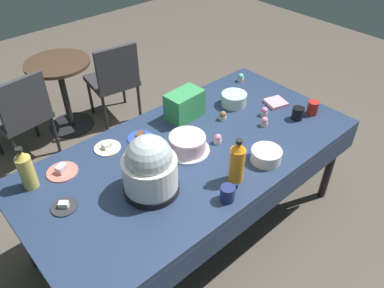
{
  "coord_description": "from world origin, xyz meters",
  "views": [
    {
      "loc": [
        -1.24,
        -1.39,
        2.27
      ],
      "look_at": [
        0.0,
        0.0,
        0.8
      ],
      "focal_mm": 35.22,
      "sensor_mm": 36.0,
      "label": 1
    }
  ],
  "objects_px": {
    "cupcake_cocoa": "(264,112)",
    "soda_bottle_orange_juice": "(237,162)",
    "coffee_mug_black": "(298,113)",
    "maroon_chair_right": "(114,77)",
    "soda_bottle_ginger_ale": "(26,169)",
    "coffee_mug_navy": "(228,193)",
    "potluck_table": "(192,157)",
    "cupcake_vanilla": "(241,78)",
    "frosted_layer_cake": "(187,144)",
    "maroon_chair_left": "(21,112)",
    "soda_carton": "(184,105)",
    "dessert_plate_charcoal": "(64,206)",
    "ceramic_snack_bowl": "(266,155)",
    "coffee_mug_red": "(313,108)",
    "round_cafe_table": "(62,83)",
    "dessert_plate_cobalt": "(141,137)",
    "glass_salad_bowl": "(234,99)",
    "slow_cooker": "(150,168)",
    "cupcake_rose": "(218,139)",
    "dessert_plate_cream": "(107,147)",
    "cupcake_lemon": "(223,116)",
    "cupcake_berry": "(264,122)",
    "dessert_plate_coral": "(62,171)"
  },
  "relations": [
    {
      "from": "dessert_plate_coral",
      "to": "coffee_mug_red",
      "type": "xyz_separation_m",
      "value": [
        1.65,
        -0.62,
        0.04
      ]
    },
    {
      "from": "cupcake_lemon",
      "to": "round_cafe_table",
      "type": "bearing_deg",
      "value": 104.58
    },
    {
      "from": "soda_bottle_ginger_ale",
      "to": "coffee_mug_navy",
      "type": "height_order",
      "value": "soda_bottle_ginger_ale"
    },
    {
      "from": "dessert_plate_charcoal",
      "to": "cupcake_vanilla",
      "type": "xyz_separation_m",
      "value": [
        1.74,
        0.31,
        0.02
      ]
    },
    {
      "from": "dessert_plate_cream",
      "to": "coffee_mug_navy",
      "type": "distance_m",
      "value": 0.86
    },
    {
      "from": "soda_carton",
      "to": "round_cafe_table",
      "type": "bearing_deg",
      "value": 95.97
    },
    {
      "from": "potluck_table",
      "to": "frosted_layer_cake",
      "type": "height_order",
      "value": "frosted_layer_cake"
    },
    {
      "from": "potluck_table",
      "to": "soda_bottle_ginger_ale",
      "type": "xyz_separation_m",
      "value": [
        -0.9,
        0.37,
        0.19
      ]
    },
    {
      "from": "glass_salad_bowl",
      "to": "maroon_chair_right",
      "type": "bearing_deg",
      "value": 98.37
    },
    {
      "from": "cupcake_rose",
      "to": "coffee_mug_navy",
      "type": "xyz_separation_m",
      "value": [
        -0.31,
        -0.39,
        0.01
      ]
    },
    {
      "from": "slow_cooker",
      "to": "soda_bottle_ginger_ale",
      "type": "distance_m",
      "value": 0.69
    },
    {
      "from": "soda_carton",
      "to": "dessert_plate_charcoal",
      "type": "bearing_deg",
      "value": -171.96
    },
    {
      "from": "cupcake_rose",
      "to": "round_cafe_table",
      "type": "height_order",
      "value": "cupcake_rose"
    },
    {
      "from": "slow_cooker",
      "to": "ceramic_snack_bowl",
      "type": "height_order",
      "value": "slow_cooker"
    },
    {
      "from": "dessert_plate_cobalt",
      "to": "cupcake_vanilla",
      "type": "bearing_deg",
      "value": 4.69
    },
    {
      "from": "maroon_chair_right",
      "to": "coffee_mug_navy",
      "type": "bearing_deg",
      "value": -104.52
    },
    {
      "from": "soda_bottle_ginger_ale",
      "to": "potluck_table",
      "type": "bearing_deg",
      "value": -22.41
    },
    {
      "from": "cupcake_berry",
      "to": "soda_bottle_ginger_ale",
      "type": "distance_m",
      "value": 1.54
    },
    {
      "from": "coffee_mug_navy",
      "to": "maroon_chair_right",
      "type": "relative_size",
      "value": 0.15
    },
    {
      "from": "ceramic_snack_bowl",
      "to": "maroon_chair_right",
      "type": "height_order",
      "value": "maroon_chair_right"
    },
    {
      "from": "coffee_mug_navy",
      "to": "maroon_chair_left",
      "type": "height_order",
      "value": "maroon_chair_left"
    },
    {
      "from": "glass_salad_bowl",
      "to": "soda_bottle_ginger_ale",
      "type": "bearing_deg",
      "value": 173.34
    },
    {
      "from": "dessert_plate_charcoal",
      "to": "round_cafe_table",
      "type": "relative_size",
      "value": 0.2
    },
    {
      "from": "cupcake_cocoa",
      "to": "soda_bottle_orange_juice",
      "type": "bearing_deg",
      "value": -153.5
    },
    {
      "from": "soda_carton",
      "to": "dessert_plate_cobalt",
      "type": "bearing_deg",
      "value": 175.92
    },
    {
      "from": "soda_bottle_orange_juice",
      "to": "coffee_mug_black",
      "type": "distance_m",
      "value": 0.8
    },
    {
      "from": "coffee_mug_black",
      "to": "maroon_chair_right",
      "type": "height_order",
      "value": "maroon_chair_right"
    },
    {
      "from": "dessert_plate_cobalt",
      "to": "soda_carton",
      "type": "xyz_separation_m",
      "value": [
        0.39,
        -0.0,
        0.09
      ]
    },
    {
      "from": "ceramic_snack_bowl",
      "to": "maroon_chair_left",
      "type": "bearing_deg",
      "value": 112.45
    },
    {
      "from": "round_cafe_table",
      "to": "dessert_plate_coral",
      "type": "bearing_deg",
      "value": -114.58
    },
    {
      "from": "dessert_plate_cobalt",
      "to": "round_cafe_table",
      "type": "xyz_separation_m",
      "value": [
        0.12,
        1.5,
        -0.26
      ]
    },
    {
      "from": "potluck_table",
      "to": "coffee_mug_navy",
      "type": "distance_m",
      "value": 0.48
    },
    {
      "from": "ceramic_snack_bowl",
      "to": "soda_carton",
      "type": "relative_size",
      "value": 0.73
    },
    {
      "from": "cupcake_vanilla",
      "to": "frosted_layer_cake",
      "type": "bearing_deg",
      "value": -157.18
    },
    {
      "from": "dessert_plate_cream",
      "to": "dessert_plate_cobalt",
      "type": "distance_m",
      "value": 0.23
    },
    {
      "from": "round_cafe_table",
      "to": "coffee_mug_navy",
      "type": "bearing_deg",
      "value": -92.24
    },
    {
      "from": "potluck_table",
      "to": "soda_bottle_orange_juice",
      "type": "distance_m",
      "value": 0.42
    },
    {
      "from": "glass_salad_bowl",
      "to": "frosted_layer_cake",
      "type": "bearing_deg",
      "value": -163.8
    },
    {
      "from": "slow_cooker",
      "to": "dessert_plate_cobalt",
      "type": "distance_m",
      "value": 0.51
    },
    {
      "from": "cupcake_cocoa",
      "to": "soda_bottle_orange_juice",
      "type": "distance_m",
      "value": 0.73
    },
    {
      "from": "coffee_mug_navy",
      "to": "round_cafe_table",
      "type": "xyz_separation_m",
      "value": [
        0.09,
        2.26,
        -0.3
      ]
    },
    {
      "from": "cupcake_lemon",
      "to": "coffee_mug_navy",
      "type": "distance_m",
      "value": 0.77
    },
    {
      "from": "soda_bottle_orange_juice",
      "to": "maroon_chair_left",
      "type": "height_order",
      "value": "soda_bottle_orange_juice"
    },
    {
      "from": "soda_bottle_ginger_ale",
      "to": "coffee_mug_red",
      "type": "relative_size",
      "value": 2.26
    },
    {
      "from": "frosted_layer_cake",
      "to": "cupcake_berry",
      "type": "bearing_deg",
      "value": -14.21
    },
    {
      "from": "potluck_table",
      "to": "cupcake_rose",
      "type": "distance_m",
      "value": 0.21
    },
    {
      "from": "coffee_mug_red",
      "to": "round_cafe_table",
      "type": "bearing_deg",
      "value": 115.27
    },
    {
      "from": "dessert_plate_cobalt",
      "to": "cupcake_lemon",
      "type": "distance_m",
      "value": 0.6
    },
    {
      "from": "dessert_plate_charcoal",
      "to": "maroon_chair_right",
      "type": "xyz_separation_m",
      "value": [
        1.23,
        1.5,
        -0.27
      ]
    },
    {
      "from": "dessert_plate_cream",
      "to": "cupcake_berry",
      "type": "relative_size",
      "value": 2.52
    }
  ]
}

